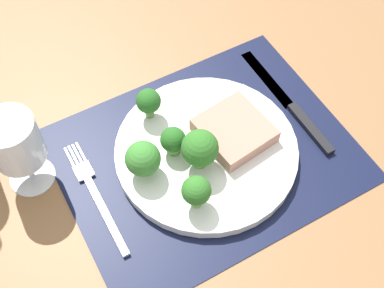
# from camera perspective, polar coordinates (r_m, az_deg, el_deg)

# --- Properties ---
(ground_plane) EXTENTS (1.40, 1.10, 0.03)m
(ground_plane) POSITION_cam_1_polar(r_m,az_deg,el_deg) (0.76, 1.55, -1.82)
(ground_plane) COLOR brown
(placemat) EXTENTS (0.41, 0.32, 0.00)m
(placemat) POSITION_cam_1_polar(r_m,az_deg,el_deg) (0.74, 1.58, -1.16)
(placemat) COLOR black
(placemat) RESTS_ON ground_plane
(plate) EXTENTS (0.26, 0.26, 0.02)m
(plate) POSITION_cam_1_polar(r_m,az_deg,el_deg) (0.74, 1.60, -0.77)
(plate) COLOR silver
(plate) RESTS_ON placemat
(steak) EXTENTS (0.10, 0.10, 0.02)m
(steak) POSITION_cam_1_polar(r_m,az_deg,el_deg) (0.73, 4.87, 1.34)
(steak) COLOR tan
(steak) RESTS_ON plate
(broccoli_near_steak) EXTENTS (0.04, 0.04, 0.05)m
(broccoli_near_steak) POSITION_cam_1_polar(r_m,az_deg,el_deg) (0.74, -4.87, 4.73)
(broccoli_near_steak) COLOR #5B8942
(broccoli_near_steak) RESTS_ON plate
(broccoli_center) EXTENTS (0.04, 0.04, 0.05)m
(broccoli_center) POSITION_cam_1_polar(r_m,az_deg,el_deg) (0.70, -2.13, 0.40)
(broccoli_center) COLOR #6B994C
(broccoli_center) RESTS_ON plate
(broccoli_near_fork) EXTENTS (0.04, 0.04, 0.06)m
(broccoli_near_fork) POSITION_cam_1_polar(r_m,az_deg,el_deg) (0.65, 0.49, -5.27)
(broccoli_near_fork) COLOR #6B994C
(broccoli_near_fork) RESTS_ON plate
(broccoli_back_left) EXTENTS (0.05, 0.05, 0.06)m
(broccoli_back_left) POSITION_cam_1_polar(r_m,az_deg,el_deg) (0.68, -5.50, -1.67)
(broccoli_back_left) COLOR #6B994C
(broccoli_back_left) RESTS_ON plate
(broccoli_front_edge) EXTENTS (0.05, 0.05, 0.07)m
(broccoli_front_edge) POSITION_cam_1_polar(r_m,az_deg,el_deg) (0.68, 0.88, -0.51)
(broccoli_front_edge) COLOR #6B994C
(broccoli_front_edge) RESTS_ON plate
(fork) EXTENTS (0.02, 0.19, 0.01)m
(fork) POSITION_cam_1_polar(r_m,az_deg,el_deg) (0.72, -10.65, -5.64)
(fork) COLOR silver
(fork) RESTS_ON placemat
(knife) EXTENTS (0.02, 0.23, 0.01)m
(knife) POSITION_cam_1_polar(r_m,az_deg,el_deg) (0.80, 11.20, 3.97)
(knife) COLOR black
(knife) RESTS_ON placemat
(wine_glass) EXTENTS (0.07, 0.07, 0.13)m
(wine_glass) POSITION_cam_1_polar(r_m,az_deg,el_deg) (0.69, -19.05, -0.03)
(wine_glass) COLOR silver
(wine_glass) RESTS_ON ground_plane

